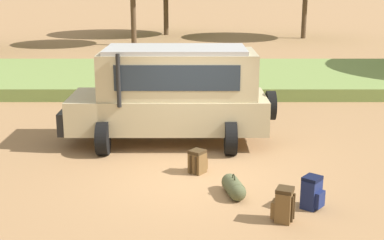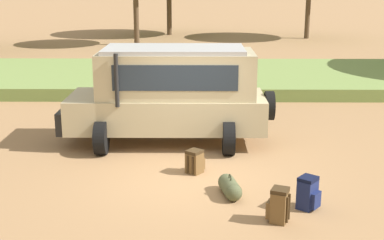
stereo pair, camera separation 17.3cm
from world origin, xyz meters
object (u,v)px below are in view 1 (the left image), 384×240
at_px(backpack_beside_front_wheel, 310,193).
at_px(backpack_cluster_center, 196,162).
at_px(safari_vehicle, 170,93).
at_px(backpack_near_rear_wheel, 281,205).
at_px(duffel_bag_low_black_case, 231,187).

height_order(backpack_beside_front_wheel, backpack_cluster_center, backpack_beside_front_wheel).
relative_size(safari_vehicle, backpack_beside_front_wheel, 8.79).
height_order(safari_vehicle, backpack_beside_front_wheel, safari_vehicle).
distance_m(backpack_beside_front_wheel, backpack_cluster_center, 2.76).
bearing_deg(backpack_near_rear_wheel, backpack_cluster_center, 121.42).
xyz_separation_m(safari_vehicle, backpack_cluster_center, (0.62, -2.21, -1.04)).
bearing_deg(duffel_bag_low_black_case, safari_vehicle, 110.67).
bearing_deg(backpack_cluster_center, backpack_near_rear_wheel, -58.58).
bearing_deg(backpack_cluster_center, safari_vehicle, 105.64).
height_order(backpack_near_rear_wheel, duffel_bag_low_black_case, backpack_near_rear_wheel).
height_order(backpack_beside_front_wheel, duffel_bag_low_black_case, backpack_beside_front_wheel).
distance_m(safari_vehicle, backpack_cluster_center, 2.52).
xyz_separation_m(backpack_cluster_center, duffel_bag_low_black_case, (0.68, -1.24, -0.08)).
bearing_deg(backpack_beside_front_wheel, backpack_cluster_center, 138.54).
bearing_deg(backpack_cluster_center, backpack_beside_front_wheel, -41.46).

